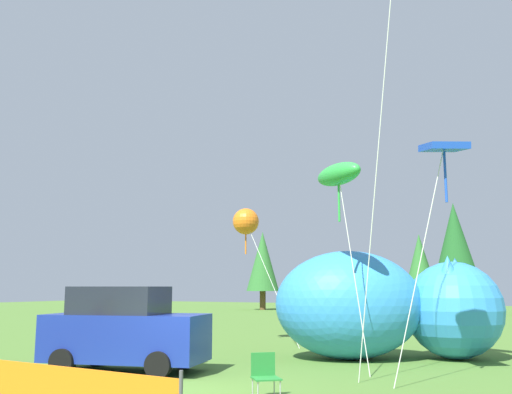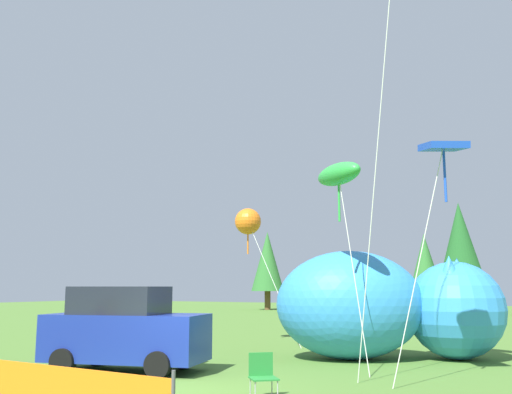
{
  "view_description": "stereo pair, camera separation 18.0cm",
  "coord_description": "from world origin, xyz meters",
  "px_view_note": "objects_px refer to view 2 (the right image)",
  "views": [
    {
      "loc": [
        7.19,
        -10.25,
        2.16
      ],
      "look_at": [
        0.16,
        3.4,
        4.57
      ],
      "focal_mm": 40.0,
      "sensor_mm": 36.0,
      "label": 1
    },
    {
      "loc": [
        7.35,
        -10.17,
        2.16
      ],
      "look_at": [
        0.16,
        3.4,
        4.57
      ],
      "focal_mm": 40.0,
      "sensor_mm": 36.0,
      "label": 2
    }
  ],
  "objects_px": {
    "kite_blue_box": "(443,150)",
    "kite_orange_flower": "(248,222)",
    "folding_chair": "(262,373)",
    "parked_car": "(125,330)",
    "kite_green_fish": "(339,175)",
    "inflatable_cat": "(383,309)"
  },
  "relations": [
    {
      "from": "folding_chair",
      "to": "kite_blue_box",
      "type": "height_order",
      "value": "kite_blue_box"
    },
    {
      "from": "kite_green_fish",
      "to": "kite_blue_box",
      "type": "bearing_deg",
      "value": -21.6
    },
    {
      "from": "inflatable_cat",
      "to": "kite_green_fish",
      "type": "xyz_separation_m",
      "value": [
        -0.34,
        -2.74,
        3.68
      ]
    },
    {
      "from": "folding_chair",
      "to": "kite_green_fish",
      "type": "bearing_deg",
      "value": 137.7
    },
    {
      "from": "kite_blue_box",
      "to": "kite_green_fish",
      "type": "bearing_deg",
      "value": 158.4
    },
    {
      "from": "folding_chair",
      "to": "kite_green_fish",
      "type": "xyz_separation_m",
      "value": [
        0.11,
        4.34,
        4.68
      ]
    },
    {
      "from": "kite_orange_flower",
      "to": "inflatable_cat",
      "type": "bearing_deg",
      "value": -22.74
    },
    {
      "from": "parked_car",
      "to": "inflatable_cat",
      "type": "bearing_deg",
      "value": 32.19
    },
    {
      "from": "inflatable_cat",
      "to": "kite_blue_box",
      "type": "distance_m",
      "value": 6.04
    },
    {
      "from": "parked_car",
      "to": "kite_green_fish",
      "type": "relative_size",
      "value": 0.8
    },
    {
      "from": "inflatable_cat",
      "to": "kite_green_fish",
      "type": "distance_m",
      "value": 4.6
    },
    {
      "from": "kite_blue_box",
      "to": "kite_orange_flower",
      "type": "bearing_deg",
      "value": 143.34
    },
    {
      "from": "parked_car",
      "to": "folding_chair",
      "type": "relative_size",
      "value": 5.04
    },
    {
      "from": "kite_blue_box",
      "to": "kite_green_fish",
      "type": "height_order",
      "value": "kite_blue_box"
    },
    {
      "from": "parked_car",
      "to": "folding_chair",
      "type": "distance_m",
      "value": 5.11
    },
    {
      "from": "kite_blue_box",
      "to": "kite_green_fish",
      "type": "xyz_separation_m",
      "value": [
        -2.96,
        1.17,
        -0.11
      ]
    },
    {
      "from": "parked_car",
      "to": "inflatable_cat",
      "type": "xyz_separation_m",
      "value": [
        5.28,
        5.51,
        0.44
      ]
    },
    {
      "from": "kite_blue_box",
      "to": "kite_orange_flower",
      "type": "relative_size",
      "value": 1.05
    },
    {
      "from": "kite_orange_flower",
      "to": "kite_blue_box",
      "type": "bearing_deg",
      "value": -36.66
    },
    {
      "from": "parked_car",
      "to": "kite_green_fish",
      "type": "bearing_deg",
      "value": 15.24
    },
    {
      "from": "parked_car",
      "to": "kite_orange_flower",
      "type": "xyz_separation_m",
      "value": [
        -0.78,
        8.05,
        3.66
      ]
    },
    {
      "from": "kite_blue_box",
      "to": "parked_car",
      "type": "bearing_deg",
      "value": -168.58
    }
  ]
}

